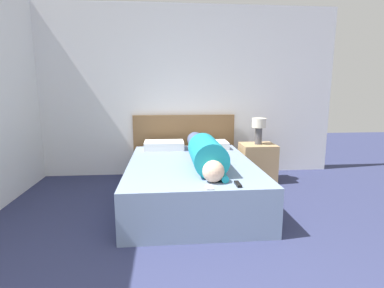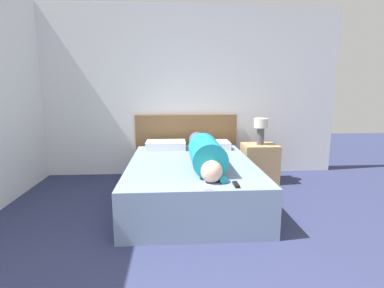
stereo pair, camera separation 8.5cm
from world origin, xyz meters
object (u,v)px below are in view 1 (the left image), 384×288
object	(u,v)px
table_lamp	(259,127)
person_lying	(204,152)
pillow_near_headboard	(164,145)
tv_remote	(238,184)
bed	(191,182)
cell_phone	(210,187)
pillow_second	(209,145)
nightstand	(257,163)

from	to	relation	value
table_lamp	person_lying	world-z (taller)	table_lamp
pillow_near_headboard	tv_remote	bearing A→B (deg)	-68.82
bed	pillow_near_headboard	distance (m)	0.93
pillow_near_headboard	cell_phone	size ratio (longest dim) A/B	4.34
pillow_second	tv_remote	distance (m)	1.73
pillow_second	cell_phone	distance (m)	1.79
nightstand	person_lying	xyz separation A→B (m)	(-0.91, -0.84, 0.36)
pillow_near_headboard	pillow_second	bearing A→B (deg)	0.00
pillow_second	cell_phone	xyz separation A→B (m)	(-0.26, -1.77, -0.05)
table_lamp	pillow_near_headboard	world-z (taller)	table_lamp
pillow_second	cell_phone	bearing A→B (deg)	-98.34
pillow_second	pillow_near_headboard	bearing A→B (deg)	180.00
person_lying	pillow_near_headboard	world-z (taller)	person_lying
nightstand	table_lamp	distance (m)	0.53
nightstand	pillow_second	bearing A→B (deg)	171.51
bed	nightstand	distance (m)	1.27
cell_phone	pillow_second	bearing A→B (deg)	81.66
nightstand	pillow_near_headboard	bearing A→B (deg)	175.59
bed	person_lying	bearing A→B (deg)	-40.86
tv_remote	cell_phone	distance (m)	0.27
table_lamp	bed	bearing A→B (deg)	-145.87
table_lamp	person_lying	xyz separation A→B (m)	(-0.91, -0.84, -0.17)
bed	person_lying	distance (m)	0.44
bed	pillow_second	xyz separation A→B (m)	(0.34, 0.82, 0.30)
table_lamp	cell_phone	size ratio (longest dim) A/B	2.92
bed	cell_phone	xyz separation A→B (m)	(0.08, -0.96, 0.25)
bed	table_lamp	xyz separation A→B (m)	(1.05, 0.71, 0.57)
person_lying	table_lamp	bearing A→B (deg)	42.70
person_lying	pillow_second	bearing A→B (deg)	78.06
pillow_near_headboard	tv_remote	size ratio (longest dim) A/B	3.76
pillow_second	bed	bearing A→B (deg)	-112.78
tv_remote	cell_phone	bearing A→B (deg)	-170.18
table_lamp	tv_remote	xyz separation A→B (m)	(-0.70, -1.62, -0.31)
person_lying	cell_phone	xyz separation A→B (m)	(-0.06, -0.83, -0.15)
nightstand	table_lamp	size ratio (longest dim) A/B	1.47
nightstand	cell_phone	world-z (taller)	nightstand
person_lying	pillow_near_headboard	size ratio (longest dim) A/B	3.18
person_lying	pillow_second	xyz separation A→B (m)	(0.20, 0.94, -0.10)
nightstand	cell_phone	xyz separation A→B (m)	(-0.97, -1.67, 0.22)
bed	tv_remote	distance (m)	1.01
pillow_near_headboard	table_lamp	bearing A→B (deg)	-4.41
bed	nightstand	size ratio (longest dim) A/B	3.75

